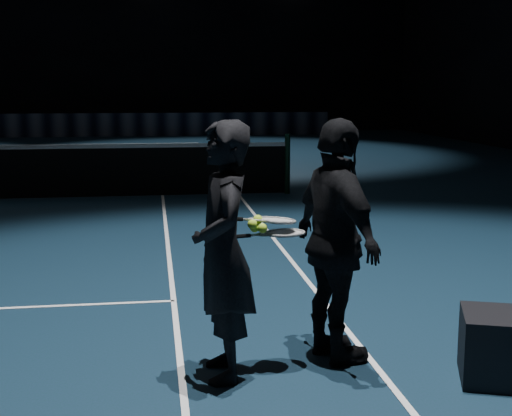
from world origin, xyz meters
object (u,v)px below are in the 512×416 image
(player_a, at_px, (223,251))
(racket_upper, at_px, (276,220))
(player_b, at_px, (337,242))
(racket_lower, at_px, (285,233))
(tennis_balls, at_px, (258,225))

(player_a, height_order, racket_upper, player_a)
(player_b, relative_size, racket_lower, 2.59)
(player_a, bearing_deg, player_b, 98.77)
(racket_lower, relative_size, tennis_balls, 5.67)
(racket_upper, bearing_deg, tennis_balls, -170.43)
(racket_upper, xyz_separation_m, tennis_balls, (-0.13, -0.06, -0.02))
(player_a, xyz_separation_m, tennis_balls, (0.25, 0.06, 0.16))
(player_b, xyz_separation_m, racket_lower, (-0.39, -0.08, 0.10))
(tennis_balls, bearing_deg, racket_upper, 25.44)
(player_b, relative_size, racket_upper, 2.59)
(racket_lower, relative_size, racket_upper, 1.00)
(player_a, xyz_separation_m, racket_upper, (0.38, 0.12, 0.18))
(player_b, relative_size, tennis_balls, 14.67)
(player_a, height_order, racket_lower, player_a)
(racket_lower, xyz_separation_m, racket_upper, (-0.06, 0.03, 0.09))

